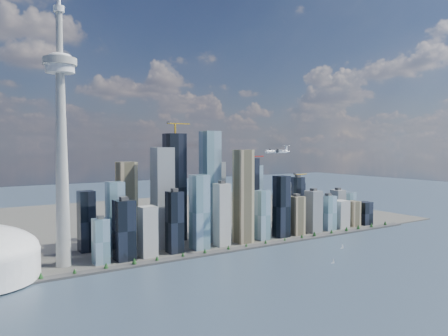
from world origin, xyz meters
TOP-DOWN VIEW (x-y plane):
  - ground at (0.00, 0.00)m, footprint 4000.00×4000.00m
  - seawall at (0.00, 250.00)m, footprint 1100.00×22.00m
  - land at (0.00, 700.00)m, footprint 1400.00×900.00m
  - shoreline_trees at (0.00, 250.00)m, footprint 960.53×7.20m
  - skyscraper_cluster at (59.62, 336.82)m, footprint 736.00×142.00m
  - needle_tower at (-300.00, 310.00)m, footprint 56.00×56.00m
  - airplane at (80.00, 190.57)m, footprint 64.22×56.68m
  - sailboat_west at (115.07, 74.40)m, footprint 6.97×3.23m
  - sailboat_east at (217.22, 144.21)m, footprint 6.87×2.80m

SIDE VIEW (x-z plane):
  - ground at x=0.00m, z-range 0.00..0.00m
  - land at x=0.00m, z-range 0.00..3.00m
  - seawall at x=0.00m, z-range 0.00..4.00m
  - sailboat_east at x=217.22m, z-range -1.70..7.79m
  - sailboat_west at x=115.07m, z-range -1.73..7.93m
  - shoreline_trees at x=0.00m, z-range 4.38..13.18m
  - skyscraper_cluster at x=59.62m, z-range -49.56..212.13m
  - airplane at x=80.00m, z-range 193.31..209.01m
  - needle_tower at x=-300.00m, z-range -39.41..511.09m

